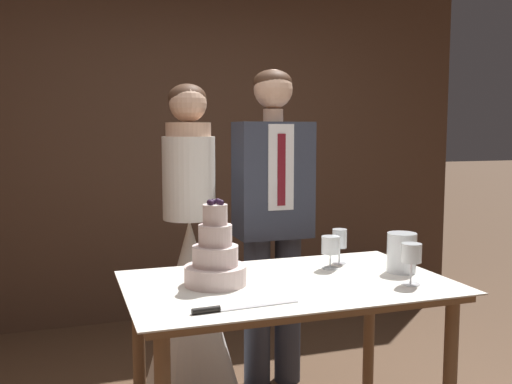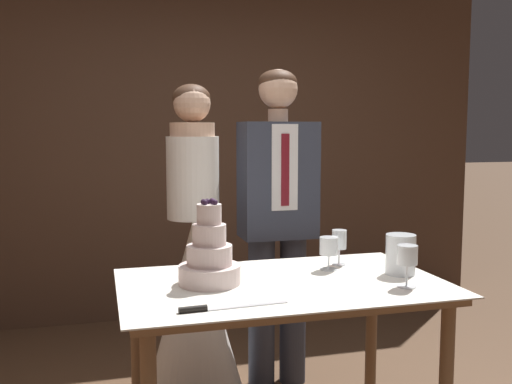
{
  "view_description": "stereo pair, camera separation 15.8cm",
  "coord_description": "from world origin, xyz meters",
  "px_view_note": "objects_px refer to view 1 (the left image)",
  "views": [
    {
      "loc": [
        -0.87,
        -2.12,
        1.45
      ],
      "look_at": [
        -0.0,
        0.43,
        1.16
      ],
      "focal_mm": 40.0,
      "sensor_mm": 36.0,
      "label": 1
    },
    {
      "loc": [
        -0.72,
        -2.17,
        1.45
      ],
      "look_at": [
        -0.0,
        0.43,
        1.16
      ],
      "focal_mm": 40.0,
      "sensor_mm": 36.0,
      "label": 2
    }
  ],
  "objects_px": {
    "wine_glass_middle": "(331,247)",
    "bride": "(190,285)",
    "tiered_cake": "(215,258)",
    "cake_knife": "(225,309)",
    "wine_glass_far": "(339,240)",
    "groom": "(273,209)",
    "hurricane_candle": "(402,253)",
    "cake_table": "(287,305)",
    "wine_glass_near": "(411,255)"
  },
  "relations": [
    {
      "from": "tiered_cake",
      "to": "cake_knife",
      "type": "xyz_separation_m",
      "value": [
        -0.05,
        -0.34,
        -0.1
      ]
    },
    {
      "from": "wine_glass_near",
      "to": "wine_glass_middle",
      "type": "distance_m",
      "value": 0.4
    },
    {
      "from": "cake_knife",
      "to": "wine_glass_far",
      "type": "distance_m",
      "value": 0.87
    },
    {
      "from": "cake_knife",
      "to": "wine_glass_near",
      "type": "bearing_deg",
      "value": 2.31
    },
    {
      "from": "tiered_cake",
      "to": "bride",
      "type": "relative_size",
      "value": 0.21
    },
    {
      "from": "wine_glass_middle",
      "to": "hurricane_candle",
      "type": "relative_size",
      "value": 0.85
    },
    {
      "from": "wine_glass_far",
      "to": "wine_glass_near",
      "type": "bearing_deg",
      "value": -75.58
    },
    {
      "from": "cake_knife",
      "to": "hurricane_candle",
      "type": "height_order",
      "value": "hurricane_candle"
    },
    {
      "from": "cake_knife",
      "to": "wine_glass_near",
      "type": "height_order",
      "value": "wine_glass_near"
    },
    {
      "from": "cake_table",
      "to": "wine_glass_near",
      "type": "distance_m",
      "value": 0.55
    },
    {
      "from": "bride",
      "to": "cake_knife",
      "type": "bearing_deg",
      "value": -95.77
    },
    {
      "from": "tiered_cake",
      "to": "cake_knife",
      "type": "height_order",
      "value": "tiered_cake"
    },
    {
      "from": "hurricane_candle",
      "to": "wine_glass_far",
      "type": "bearing_deg",
      "value": 129.39
    },
    {
      "from": "tiered_cake",
      "to": "groom",
      "type": "distance_m",
      "value": 0.93
    },
    {
      "from": "groom",
      "to": "tiered_cake",
      "type": "bearing_deg",
      "value": -124.94
    },
    {
      "from": "wine_glass_far",
      "to": "bride",
      "type": "xyz_separation_m",
      "value": [
        -0.59,
        0.6,
        -0.32
      ]
    },
    {
      "from": "wine_glass_middle",
      "to": "wine_glass_near",
      "type": "bearing_deg",
      "value": -61.3
    },
    {
      "from": "wine_glass_far",
      "to": "groom",
      "type": "distance_m",
      "value": 0.61
    },
    {
      "from": "wine_glass_middle",
      "to": "cake_table",
      "type": "bearing_deg",
      "value": -151.82
    },
    {
      "from": "cake_knife",
      "to": "bride",
      "type": "distance_m",
      "value": 1.13
    },
    {
      "from": "groom",
      "to": "cake_knife",
      "type": "bearing_deg",
      "value": -118.04
    },
    {
      "from": "tiered_cake",
      "to": "wine_glass_near",
      "type": "distance_m",
      "value": 0.8
    },
    {
      "from": "tiered_cake",
      "to": "wine_glass_middle",
      "type": "xyz_separation_m",
      "value": [
        0.56,
        0.09,
        -0.01
      ]
    },
    {
      "from": "cake_knife",
      "to": "wine_glass_middle",
      "type": "height_order",
      "value": "wine_glass_middle"
    },
    {
      "from": "wine_glass_middle",
      "to": "bride",
      "type": "bearing_deg",
      "value": 126.94
    },
    {
      "from": "groom",
      "to": "cake_table",
      "type": "bearing_deg",
      "value": -106.29
    },
    {
      "from": "cake_knife",
      "to": "hurricane_candle",
      "type": "relative_size",
      "value": 2.28
    },
    {
      "from": "cake_knife",
      "to": "wine_glass_middle",
      "type": "relative_size",
      "value": 2.68
    },
    {
      "from": "tiered_cake",
      "to": "cake_knife",
      "type": "relative_size",
      "value": 0.88
    },
    {
      "from": "tiered_cake",
      "to": "wine_glass_middle",
      "type": "relative_size",
      "value": 2.35
    },
    {
      "from": "cake_table",
      "to": "tiered_cake",
      "type": "distance_m",
      "value": 0.37
    },
    {
      "from": "wine_glass_far",
      "to": "bride",
      "type": "distance_m",
      "value": 0.9
    },
    {
      "from": "cake_knife",
      "to": "groom",
      "type": "distance_m",
      "value": 1.26
    },
    {
      "from": "wine_glass_middle",
      "to": "groom",
      "type": "bearing_deg",
      "value": 92.48
    },
    {
      "from": "cake_table",
      "to": "wine_glass_near",
      "type": "height_order",
      "value": "wine_glass_near"
    },
    {
      "from": "tiered_cake",
      "to": "wine_glass_middle",
      "type": "height_order",
      "value": "tiered_cake"
    },
    {
      "from": "bride",
      "to": "cake_table",
      "type": "bearing_deg",
      "value": -73.72
    },
    {
      "from": "tiered_cake",
      "to": "bride",
      "type": "height_order",
      "value": "bride"
    },
    {
      "from": "wine_glass_middle",
      "to": "wine_glass_far",
      "type": "height_order",
      "value": "wine_glass_far"
    },
    {
      "from": "wine_glass_middle",
      "to": "hurricane_candle",
      "type": "bearing_deg",
      "value": -30.03
    },
    {
      "from": "cake_table",
      "to": "wine_glass_far",
      "type": "distance_m",
      "value": 0.46
    },
    {
      "from": "cake_table",
      "to": "cake_knife",
      "type": "height_order",
      "value": "cake_knife"
    },
    {
      "from": "cake_knife",
      "to": "bride",
      "type": "height_order",
      "value": "bride"
    },
    {
      "from": "wine_glass_far",
      "to": "hurricane_candle",
      "type": "relative_size",
      "value": 0.94
    },
    {
      "from": "wine_glass_middle",
      "to": "bride",
      "type": "distance_m",
      "value": 0.89
    },
    {
      "from": "cake_table",
      "to": "cake_knife",
      "type": "xyz_separation_m",
      "value": [
        -0.35,
        -0.29,
        0.11
      ]
    },
    {
      "from": "hurricane_candle",
      "to": "bride",
      "type": "bearing_deg",
      "value": 133.13
    },
    {
      "from": "tiered_cake",
      "to": "groom",
      "type": "height_order",
      "value": "groom"
    },
    {
      "from": "tiered_cake",
      "to": "wine_glass_middle",
      "type": "bearing_deg",
      "value": 9.26
    },
    {
      "from": "cake_table",
      "to": "wine_glass_near",
      "type": "bearing_deg",
      "value": -24.2
    }
  ]
}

